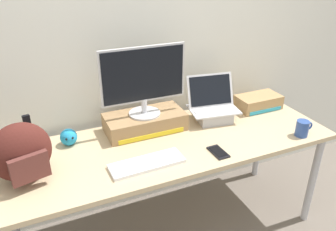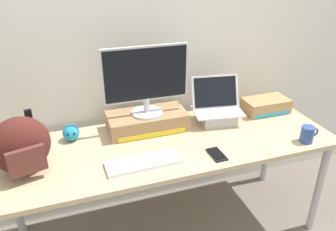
% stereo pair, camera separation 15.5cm
% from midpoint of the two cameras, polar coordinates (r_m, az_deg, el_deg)
% --- Properties ---
extents(ground_plane, '(20.00, 20.00, 0.00)m').
position_cam_midpoint_polar(ground_plane, '(2.51, 1.86, -18.93)').
color(ground_plane, '#70665B').
extents(back_wall, '(7.00, 0.10, 2.60)m').
position_cam_midpoint_polar(back_wall, '(2.24, -1.85, 13.95)').
color(back_wall, silver).
rests_on(back_wall, ground).
extents(desk, '(2.06, 0.71, 0.73)m').
position_cam_midpoint_polar(desk, '(2.09, 2.13, -6.06)').
color(desk, tan).
rests_on(desk, ground).
extents(toner_box_yellow, '(0.51, 0.25, 0.11)m').
position_cam_midpoint_polar(toner_box_yellow, '(2.17, -1.53, -1.00)').
color(toner_box_yellow, '#9E7A51').
rests_on(toner_box_yellow, desk).
extents(desktop_monitor, '(0.53, 0.20, 0.44)m').
position_cam_midpoint_polar(desktop_monitor, '(2.05, -1.61, 6.18)').
color(desktop_monitor, silver).
rests_on(desktop_monitor, toner_box_yellow).
extents(open_laptop, '(0.35, 0.28, 0.30)m').
position_cam_midpoint_polar(open_laptop, '(2.30, 10.22, 0.46)').
color(open_laptop, '#ADADB2').
rests_on(open_laptop, desk).
extents(external_keyboard, '(0.41, 0.15, 0.02)m').
position_cam_midpoint_polar(external_keyboard, '(1.85, -1.83, -7.98)').
color(external_keyboard, white).
rests_on(external_keyboard, desk).
extents(messenger_backpack, '(0.35, 0.30, 0.31)m').
position_cam_midpoint_polar(messenger_backpack, '(1.86, -21.61, -4.79)').
color(messenger_backpack, '#4C1E19').
rests_on(messenger_backpack, desk).
extents(coffee_mug, '(0.12, 0.08, 0.10)m').
position_cam_midpoint_polar(coffee_mug, '(2.23, 24.48, -2.95)').
color(coffee_mug, '#2D4C93').
rests_on(coffee_mug, desk).
extents(cell_phone, '(0.08, 0.14, 0.01)m').
position_cam_midpoint_polar(cell_phone, '(1.96, 10.54, -6.57)').
color(cell_phone, black).
rests_on(cell_phone, desk).
extents(plush_toy, '(0.10, 0.10, 0.10)m').
position_cam_midpoint_polar(plush_toy, '(2.11, -14.18, -2.90)').
color(plush_toy, '#2393CC').
rests_on(plush_toy, desk).
extents(toner_box_cyan, '(0.32, 0.18, 0.10)m').
position_cam_midpoint_polar(toner_box_cyan, '(2.52, 17.95, 1.60)').
color(toner_box_cyan, '#A88456').
rests_on(toner_box_cyan, desk).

